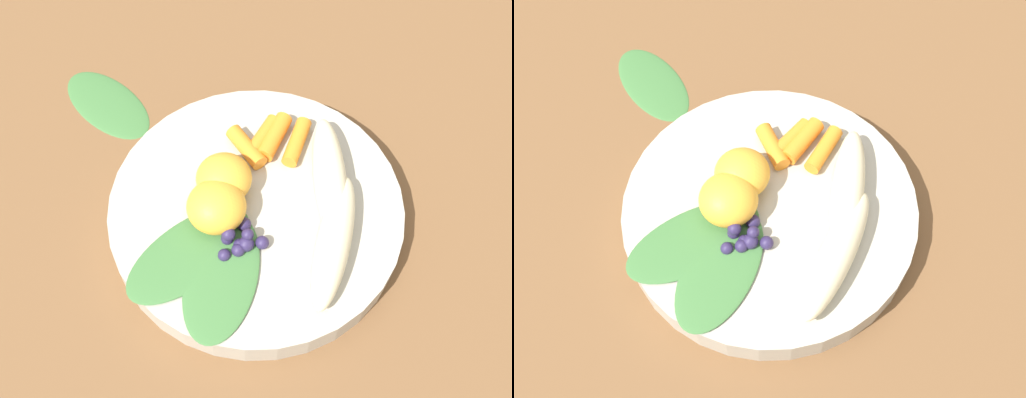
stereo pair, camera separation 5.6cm
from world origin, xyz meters
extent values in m
plane|color=brown|center=(0.00, 0.00, 0.00)|extent=(2.40, 2.40, 0.00)
cylinder|color=#B2AD9E|center=(0.00, 0.00, 0.02)|extent=(0.27, 0.27, 0.03)
ellipsoid|color=beige|center=(-0.03, -0.06, 0.05)|extent=(0.12, 0.11, 0.03)
ellipsoid|color=beige|center=(-0.08, -0.02, 0.05)|extent=(0.10, 0.13, 0.03)
ellipsoid|color=#F4A833|center=(0.01, 0.04, 0.05)|extent=(0.05, 0.05, 0.04)
ellipsoid|color=#F4A833|center=(0.03, 0.01, 0.05)|extent=(0.05, 0.05, 0.04)
cylinder|color=orange|center=(0.02, -0.07, 0.04)|extent=(0.04, 0.05, 0.02)
cylinder|color=orange|center=(0.04, -0.06, 0.04)|extent=(0.04, 0.05, 0.02)
cylinder|color=orange|center=(0.05, -0.05, 0.04)|extent=(0.03, 0.05, 0.02)
cylinder|color=orange|center=(0.05, -0.03, 0.04)|extent=(0.05, 0.02, 0.02)
sphere|color=#2D234C|center=(0.00, 0.04, 0.04)|extent=(0.01, 0.01, 0.01)
sphere|color=#2D234C|center=(-0.03, 0.04, 0.04)|extent=(0.01, 0.01, 0.01)
sphere|color=#2D234C|center=(-0.01, 0.02, 0.04)|extent=(0.01, 0.01, 0.01)
sphere|color=#2D234C|center=(-0.04, 0.02, 0.04)|extent=(0.01, 0.01, 0.01)
sphere|color=#2D234C|center=(-0.02, 0.04, 0.04)|extent=(0.01, 0.01, 0.01)
sphere|color=#2D234C|center=(-0.01, 0.04, 0.05)|extent=(0.01, 0.01, 0.01)
sphere|color=#2D234C|center=(-0.02, 0.03, 0.05)|extent=(0.01, 0.01, 0.01)
sphere|color=#2D234C|center=(-0.02, 0.06, 0.04)|extent=(0.01, 0.01, 0.01)
sphere|color=#2D234C|center=(-0.03, 0.04, 0.04)|extent=(0.01, 0.01, 0.01)
sphere|color=#2D234C|center=(-0.03, 0.04, 0.04)|extent=(0.01, 0.01, 0.01)
sphere|color=#2D234C|center=(-0.01, 0.04, 0.04)|extent=(0.01, 0.01, 0.01)
sphere|color=#2D234C|center=(-0.03, 0.04, 0.04)|extent=(0.01, 0.01, 0.01)
ellipsoid|color=#3D7038|center=(0.00, 0.08, 0.03)|extent=(0.06, 0.13, 0.01)
ellipsoid|color=#3D7038|center=(-0.04, 0.07, 0.03)|extent=(0.13, 0.14, 0.01)
ellipsoid|color=#3D7038|center=(0.21, 0.03, 0.00)|extent=(0.12, 0.07, 0.01)
camera|label=1|loc=(-0.21, 0.19, 0.52)|focal=43.20mm
camera|label=2|loc=(-0.25, 0.14, 0.52)|focal=43.20mm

